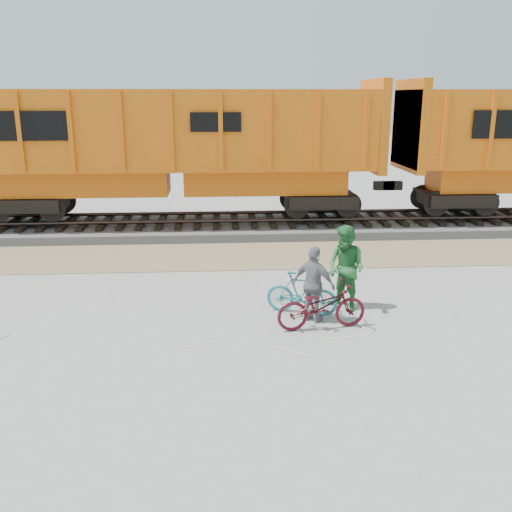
% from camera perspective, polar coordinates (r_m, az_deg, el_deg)
% --- Properties ---
extents(ground, '(120.00, 120.00, 0.00)m').
position_cam_1_polar(ground, '(11.90, -0.85, -7.20)').
color(ground, '#9E9E99').
rests_on(ground, ground).
extents(gravel_strip, '(120.00, 3.00, 0.02)m').
position_cam_1_polar(gravel_strip, '(17.09, -1.79, 0.02)').
color(gravel_strip, '#967F5D').
rests_on(gravel_strip, ground).
extents(ballast_bed, '(120.00, 4.00, 0.30)m').
position_cam_1_polar(ballast_bed, '(20.45, -2.14, 3.05)').
color(ballast_bed, slate).
rests_on(ballast_bed, ground).
extents(track, '(120.00, 2.60, 0.24)m').
position_cam_1_polar(track, '(20.38, -2.15, 3.94)').
color(track, black).
rests_on(track, ballast_bed).
extents(hopper_car_center, '(14.00, 3.13, 4.65)m').
position_cam_1_polar(hopper_car_center, '(20.07, -8.07, 10.92)').
color(hopper_car_center, black).
rests_on(hopper_car_center, track).
extents(bicycle_teal, '(1.64, 0.96, 0.95)m').
position_cam_1_polar(bicycle_teal, '(12.53, 4.59, -3.71)').
color(bicycle_teal, '#1F7680').
rests_on(bicycle_teal, ground).
extents(bicycle_maroon, '(1.94, 0.90, 0.98)m').
position_cam_1_polar(bicycle_maroon, '(11.78, 6.57, -4.99)').
color(bicycle_maroon, '#4C0E17').
rests_on(bicycle_maroon, ground).
extents(person_man, '(1.15, 1.18, 1.92)m').
position_cam_1_polar(person_man, '(12.75, 8.97, -1.23)').
color(person_man, '#296F33').
rests_on(person_man, ground).
extents(person_woman, '(1.00, 0.91, 1.64)m').
position_cam_1_polar(person_woman, '(12.02, 5.82, -2.86)').
color(person_woman, slate).
rests_on(person_woman, ground).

